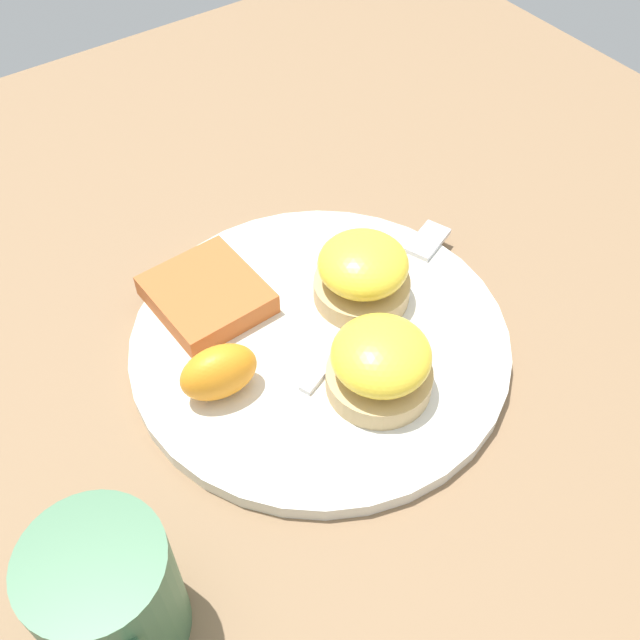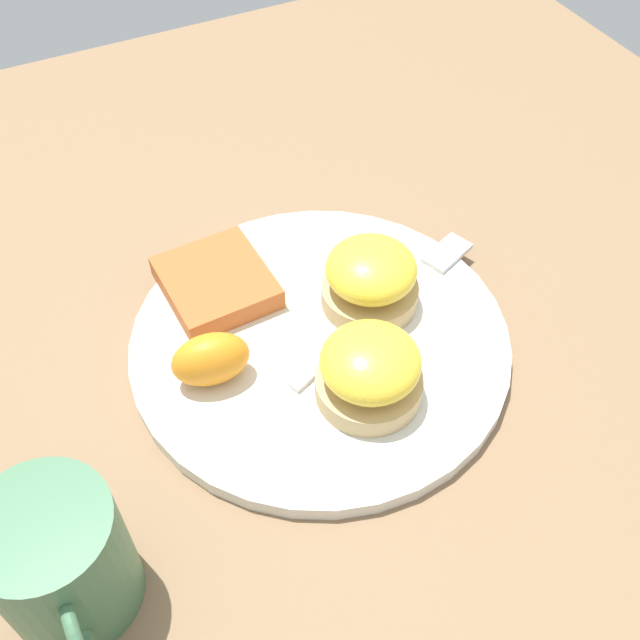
{
  "view_description": "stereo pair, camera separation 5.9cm",
  "coord_description": "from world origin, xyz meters",
  "px_view_note": "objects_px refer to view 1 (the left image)",
  "views": [
    {
      "loc": [
        0.32,
        -0.22,
        0.48
      ],
      "look_at": [
        0.0,
        0.0,
        0.03
      ],
      "focal_mm": 42.0,
      "sensor_mm": 36.0,
      "label": 1
    },
    {
      "loc": [
        0.35,
        -0.17,
        0.48
      ],
      "look_at": [
        0.0,
        0.0,
        0.03
      ],
      "focal_mm": 42.0,
      "sensor_mm": 36.0,
      "label": 2
    }
  ],
  "objects_px": {
    "sandwich_benedict_left": "(380,364)",
    "cup": "(109,598)",
    "sandwich_benedict_right": "(362,273)",
    "fork": "(388,290)",
    "orange_wedge": "(221,375)",
    "hashbrown_patty": "(207,295)"
  },
  "relations": [
    {
      "from": "sandwich_benedict_left",
      "to": "cup",
      "type": "relative_size",
      "value": 0.7
    },
    {
      "from": "sandwich_benedict_right",
      "to": "cup",
      "type": "distance_m",
      "value": 0.31
    },
    {
      "from": "sandwich_benedict_right",
      "to": "fork",
      "type": "bearing_deg",
      "value": 67.51
    },
    {
      "from": "sandwich_benedict_left",
      "to": "fork",
      "type": "distance_m",
      "value": 0.1
    },
    {
      "from": "orange_wedge",
      "to": "cup",
      "type": "distance_m",
      "value": 0.18
    },
    {
      "from": "hashbrown_patty",
      "to": "cup",
      "type": "bearing_deg",
      "value": -41.12
    },
    {
      "from": "sandwich_benedict_right",
      "to": "orange_wedge",
      "type": "relative_size",
      "value": 1.35
    },
    {
      "from": "orange_wedge",
      "to": "fork",
      "type": "height_order",
      "value": "orange_wedge"
    },
    {
      "from": "sandwich_benedict_left",
      "to": "fork",
      "type": "height_order",
      "value": "sandwich_benedict_left"
    },
    {
      "from": "sandwich_benedict_left",
      "to": "sandwich_benedict_right",
      "type": "relative_size",
      "value": 1.0
    },
    {
      "from": "hashbrown_patty",
      "to": "sandwich_benedict_left",
      "type": "bearing_deg",
      "value": 23.07
    },
    {
      "from": "cup",
      "to": "orange_wedge",
      "type": "bearing_deg",
      "value": 129.09
    },
    {
      "from": "sandwich_benedict_right",
      "to": "orange_wedge",
      "type": "xyz_separation_m",
      "value": [
        0.02,
        -0.15,
        -0.01
      ]
    },
    {
      "from": "sandwich_benedict_left",
      "to": "fork",
      "type": "xyz_separation_m",
      "value": [
        -0.07,
        0.07,
        -0.03
      ]
    },
    {
      "from": "fork",
      "to": "orange_wedge",
      "type": "bearing_deg",
      "value": -86.63
    },
    {
      "from": "sandwich_benedict_left",
      "to": "orange_wedge",
      "type": "height_order",
      "value": "sandwich_benedict_left"
    },
    {
      "from": "sandwich_benedict_left",
      "to": "sandwich_benedict_right",
      "type": "height_order",
      "value": "same"
    },
    {
      "from": "hashbrown_patty",
      "to": "cup",
      "type": "distance_m",
      "value": 0.26
    },
    {
      "from": "orange_wedge",
      "to": "cup",
      "type": "relative_size",
      "value": 0.52
    },
    {
      "from": "hashbrown_patty",
      "to": "fork",
      "type": "xyz_separation_m",
      "value": [
        0.08,
        0.13,
        -0.01
      ]
    },
    {
      "from": "fork",
      "to": "cup",
      "type": "height_order",
      "value": "cup"
    },
    {
      "from": "sandwich_benedict_left",
      "to": "hashbrown_patty",
      "type": "xyz_separation_m",
      "value": [
        -0.15,
        -0.06,
        -0.02
      ]
    }
  ]
}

